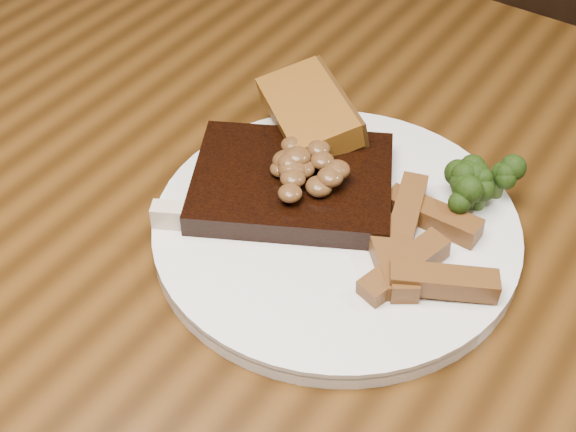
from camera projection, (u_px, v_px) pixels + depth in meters
name	position (u px, v px, depth m)	size (l,w,h in m)	color
dining_table	(265.00, 317.00, 0.69)	(1.60, 0.90, 0.75)	#472A0E
chair_far	(534.00, 97.00, 1.24)	(0.53, 0.53, 0.86)	black
plate	(336.00, 230.00, 0.63)	(0.28, 0.28, 0.01)	white
steak	(292.00, 184.00, 0.64)	(0.16, 0.12, 0.02)	black
steak_bone	(253.00, 225.00, 0.61)	(0.15, 0.01, 0.02)	beige
mushroom_pile	(298.00, 162.00, 0.62)	(0.06, 0.06, 0.03)	brown
garlic_bread	(308.00, 130.00, 0.69)	(0.11, 0.06, 0.02)	brown
potato_wedges	(426.00, 259.00, 0.58)	(0.10, 0.10, 0.02)	brown
broccoli_cluster	(474.00, 181.00, 0.63)	(0.06, 0.06, 0.04)	#20350C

